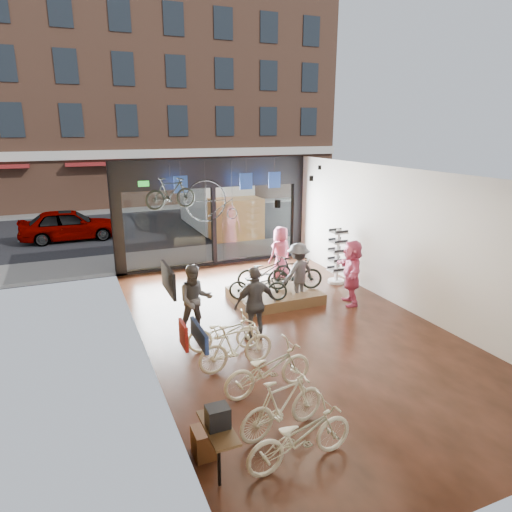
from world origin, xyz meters
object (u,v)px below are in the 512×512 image
display_platform (275,295)px  hung_bike (171,193)px  display_bike_right (265,271)px  floor_bike_4 (224,333)px  display_bike_left (258,286)px  display_bike_mid (295,274)px  customer_5 (352,272)px  customer_2 (255,304)px  street_car (69,225)px  customer_1 (195,300)px  floor_bike_2 (268,369)px  floor_bike_0 (300,436)px  customer_4 (281,253)px  floor_bike_1 (283,405)px  floor_bike_3 (236,346)px  box_truck (221,204)px  customer_3 (298,273)px  sunglasses_rack (337,256)px  penny_farthing (214,202)px

display_platform → hung_bike: 4.34m
display_platform → display_bike_right: bearing=103.7°
floor_bike_4 → display_bike_left: bearing=-29.2°
display_bike_mid → customer_5: bearing=-107.9°
customer_2 → customer_5: (3.36, 1.05, 0.03)m
street_car → customer_1: (2.54, -11.44, 0.17)m
customer_1 → floor_bike_2: bearing=-74.0°
customer_5 → hung_bike: hung_bike is taller
street_car → customer_1: 11.72m
floor_bike_0 → hung_bike: (0.12, 8.51, 2.46)m
floor_bike_2 → customer_2: customer_2 is taller
customer_4 → hung_bike: hung_bike is taller
street_car → floor_bike_1: size_ratio=2.49×
floor_bike_4 → customer_4: 5.34m
floor_bike_3 → customer_4: 6.03m
box_truck → customer_2: bearing=-104.8°
floor_bike_1 → floor_bike_3: floor_bike_3 is taller
display_bike_mid → customer_3: (0.00, -0.18, 0.08)m
customer_3 → sunglasses_rack: sunglasses_rack is taller
display_bike_right → penny_farthing: (-0.74, 2.36, 1.75)m
floor_bike_3 → display_platform: 3.99m
floor_bike_1 → customer_4: 7.96m
street_car → floor_bike_2: (3.11, -14.39, -0.22)m
street_car → penny_farthing: penny_farthing is taller
street_car → floor_bike_2: street_car is taller
customer_2 → customer_5: bearing=-165.1°
display_bike_mid → display_bike_left: bearing=122.6°
customer_5 → floor_bike_0: bearing=-18.4°
floor_bike_2 → display_platform: size_ratio=0.76×
customer_2 → customer_3: bearing=-141.6°
display_bike_mid → customer_4: (0.47, 1.91, 0.09)m
box_truck → customer_4: box_truck is taller
display_bike_right → customer_3: (0.68, -0.78, 0.10)m
hung_bike → street_car: bearing=10.8°
display_bike_right → floor_bike_0: bearing=159.8°
customer_4 → customer_3: bearing=61.7°
customer_4 → penny_farthing: 2.71m
street_car → box_truck: box_truck is taller
floor_bike_1 → floor_bike_4: (0.05, 3.06, -0.07)m
display_platform → penny_farthing: bearing=106.8°
floor_bike_4 → customer_1: 1.21m
penny_farthing → customer_4: bearing=-29.2°
floor_bike_1 → customer_4: (3.44, 7.17, 0.37)m
customer_5 → display_bike_right: bearing=-105.3°
floor_bike_1 → customer_3: 5.91m
sunglasses_rack → display_platform: bearing=-171.2°
floor_bike_2 → customer_5: (4.00, 3.18, 0.45)m
floor_bike_4 → display_bike_mid: (2.92, 2.21, 0.35)m
street_car → customer_5: 13.27m
street_car → floor_bike_0: street_car is taller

